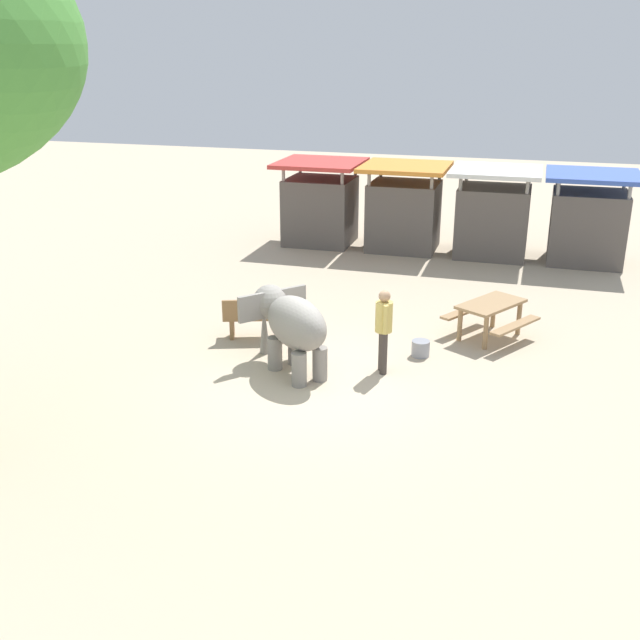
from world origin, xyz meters
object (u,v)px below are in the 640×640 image
at_px(person_handler, 384,325).
at_px(feed_bucket, 421,348).
at_px(picnic_table_near, 491,311).
at_px(market_stall_blue, 588,223).
at_px(market_stall_orange, 404,212).
at_px(wooden_bench, 257,317).
at_px(market_stall_red, 320,207).
at_px(market_stall_white, 493,217).
at_px(elephant, 290,323).

height_order(person_handler, feed_bucket, person_handler).
height_order(picnic_table_near, feed_bucket, picnic_table_near).
bearing_deg(feed_bucket, person_handler, -120.48).
bearing_deg(market_stall_blue, market_stall_orange, 180.00).
height_order(person_handler, wooden_bench, person_handler).
relative_size(person_handler, market_stall_blue, 0.64).
xyz_separation_m(wooden_bench, feed_bucket, (3.46, 0.01, -0.31)).
bearing_deg(market_stall_red, person_handler, -66.79).
height_order(person_handler, market_stall_blue, market_stall_blue).
xyz_separation_m(market_stall_orange, market_stall_white, (2.60, 0.00, 0.00)).
xyz_separation_m(person_handler, wooden_bench, (-2.90, 0.96, -0.48)).
bearing_deg(market_stall_red, market_stall_orange, 0.00).
bearing_deg(picnic_table_near, feed_bucket, -10.66).
relative_size(elephant, market_stall_blue, 0.82).
distance_m(elephant, market_stall_red, 9.73).
xyz_separation_m(elephant, market_stall_orange, (0.40, 9.48, 0.18)).
distance_m(wooden_bench, market_stall_white, 9.16).
relative_size(market_stall_red, feed_bucket, 7.00).
distance_m(person_handler, market_stall_orange, 9.16).
xyz_separation_m(picnic_table_near, market_stall_orange, (-3.08, 6.70, 0.55)).
xyz_separation_m(market_stall_blue, feed_bucket, (-3.34, -8.10, -0.98)).
bearing_deg(elephant, market_stall_red, -36.19).
height_order(market_stall_red, market_stall_orange, same).
bearing_deg(person_handler, feed_bucket, -140.90).
xyz_separation_m(person_handler, market_stall_red, (-3.89, 9.06, 0.19)).
bearing_deg(market_stall_white, elephant, -107.54).
bearing_deg(market_stall_orange, wooden_bench, -101.23).
bearing_deg(market_stall_white, market_stall_orange, 180.00).
bearing_deg(market_stall_blue, market_stall_red, 180.00).
bearing_deg(market_stall_white, market_stall_red, 180.00).
height_order(elephant, person_handler, person_handler).
height_order(elephant, feed_bucket, elephant).
bearing_deg(person_handler, wooden_bench, -38.76).
bearing_deg(market_stall_orange, picnic_table_near, -65.31).
xyz_separation_m(market_stall_red, market_stall_white, (5.20, 0.00, 0.00)).
bearing_deg(feed_bucket, market_stall_white, 84.75).
height_order(person_handler, market_stall_white, market_stall_white).
xyz_separation_m(wooden_bench, market_stall_orange, (1.61, 8.10, 0.67)).
relative_size(person_handler, market_stall_white, 0.64).
distance_m(elephant, market_stall_orange, 9.49).
xyz_separation_m(wooden_bench, picnic_table_near, (4.69, 1.40, 0.12)).
relative_size(picnic_table_near, market_stall_blue, 0.81).
distance_m(elephant, wooden_bench, 1.90).
relative_size(market_stall_red, market_stall_orange, 1.00).
height_order(market_stall_red, feed_bucket, market_stall_red).
height_order(wooden_bench, market_stall_orange, market_stall_orange).
distance_m(wooden_bench, market_stall_blue, 10.61).
bearing_deg(market_stall_white, market_stall_blue, 0.00).
bearing_deg(market_stall_red, wooden_bench, -83.03).
distance_m(picnic_table_near, market_stall_orange, 7.39).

